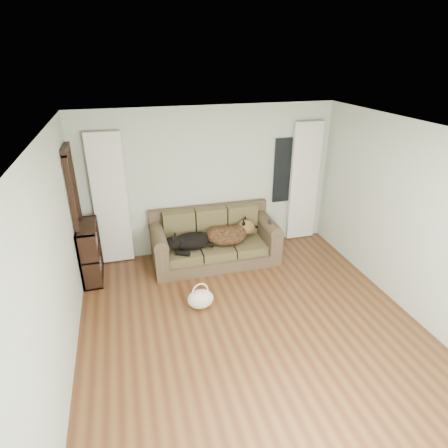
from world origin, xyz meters
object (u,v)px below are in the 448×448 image
object	(u,v)px
dog_black_lab	(189,242)
bookshelf	(90,251)
sofa	(215,238)
dog_shepherd	(228,235)
tote_bag	(200,298)

from	to	relation	value
dog_black_lab	bookshelf	distance (m)	1.59
sofa	dog_shepherd	distance (m)	0.24
sofa	bookshelf	size ratio (longest dim) A/B	2.26
dog_shepherd	tote_bag	size ratio (longest dim) A/B	1.95
sofa	tote_bag	xyz separation A→B (m)	(-0.53, -1.23, -0.29)
sofa	dog_black_lab	bearing A→B (deg)	-171.29
dog_shepherd	tote_bag	world-z (taller)	dog_shepherd
dog_black_lab	bookshelf	bearing A→B (deg)	-178.51
sofa	tote_bag	bearing A→B (deg)	-113.18
sofa	dog_shepherd	size ratio (longest dim) A/B	2.86
sofa	bookshelf	bearing A→B (deg)	-179.92
dog_shepherd	tote_bag	xyz separation A→B (m)	(-0.76, -1.20, -0.33)
dog_black_lab	dog_shepherd	bearing A→B (deg)	7.43
bookshelf	sofa	bearing A→B (deg)	-2.70
dog_shepherd	dog_black_lab	bearing A→B (deg)	13.28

